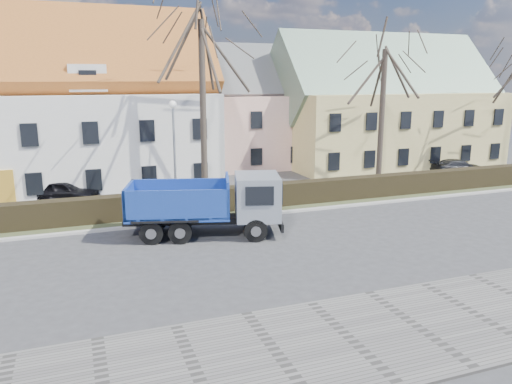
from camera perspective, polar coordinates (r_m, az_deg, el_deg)
name	(u,v)px	position (r m, az deg, el deg)	size (l,w,h in m)	color
ground	(296,241)	(22.73, 4.54, -5.63)	(120.00, 120.00, 0.00)	#373739
sidewalk_near	(415,326)	(16.01, 17.75, -14.40)	(80.00, 5.00, 0.08)	slate
curb_far	(260,214)	(26.77, 0.43, -2.58)	(80.00, 0.30, 0.12)	#ABA8A3
grass_strip	(250,207)	(28.22, -0.72, -1.78)	(80.00, 3.00, 0.10)	#3B4326
hedge	(251,198)	(27.89, -0.58, -0.69)	(60.00, 0.90, 1.30)	black
building_white	(6,117)	(35.83, -26.66, 7.63)	(26.80, 10.80, 9.50)	silver
building_pink	(240,117)	(41.77, -1.90, 8.52)	(10.80, 8.80, 8.00)	#DCA99B
building_yellow	(384,113)	(44.42, 14.41, 8.71)	(18.80, 10.80, 8.50)	tan
tree_1	(203,94)	(28.93, -6.11, 11.09)	(9.20, 9.20, 12.65)	#362D25
tree_2	(382,105)	(33.97, 14.24, 9.65)	(8.00, 8.00, 11.00)	#362D25
dump_truck	(199,205)	(23.22, -6.48, -1.48)	(7.37, 2.74, 2.95)	navy
streetlight	(175,157)	(27.34, -9.28, 4.02)	(0.48, 0.48, 6.12)	#9EA1A4
cart_frame	(216,217)	(25.57, -4.60, -2.85)	(0.61, 0.35, 0.56)	silver
parked_car_a	(64,191)	(31.46, -21.05, 0.08)	(1.63, 4.05, 1.38)	black
parked_car_b	(458,167)	(40.75, 22.05, 2.65)	(1.70, 4.18, 1.21)	black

